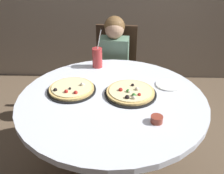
# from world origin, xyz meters

# --- Properties ---
(dining_table) EXTENTS (1.24, 1.24, 0.75)m
(dining_table) POSITION_xyz_m (0.00, 0.00, 0.66)
(dining_table) COLOR silver
(dining_table) RESTS_ON ground_plane
(chair_wooden) EXTENTS (0.44, 0.44, 0.95)m
(chair_wooden) POSITION_xyz_m (0.01, 0.89, 0.53)
(chair_wooden) COLOR #382619
(chair_wooden) RESTS_ON ground_plane
(diner_child) EXTENTS (0.29, 0.42, 1.08)m
(diner_child) POSITION_xyz_m (-0.01, 0.71, 0.48)
(diner_child) COLOR #3F4766
(diner_child) RESTS_ON ground_plane
(pizza_veggie) EXTENTS (0.33, 0.33, 0.05)m
(pizza_veggie) POSITION_xyz_m (-0.28, 0.07, 0.77)
(pizza_veggie) COLOR black
(pizza_veggie) RESTS_ON dining_table
(pizza_cheese) EXTENTS (0.35, 0.35, 0.05)m
(pizza_cheese) POSITION_xyz_m (0.12, 0.04, 0.77)
(pizza_cheese) COLOR black
(pizza_cheese) RESTS_ON dining_table
(soda_cup) EXTENTS (0.08, 0.08, 0.31)m
(soda_cup) POSITION_xyz_m (-0.13, 0.47, 0.83)
(soda_cup) COLOR #B73333
(soda_cup) RESTS_ON dining_table
(sauce_bowl) EXTENTS (0.07, 0.07, 0.04)m
(sauce_bowl) POSITION_xyz_m (0.26, -0.26, 0.77)
(sauce_bowl) COLOR brown
(sauce_bowl) RESTS_ON dining_table
(plate_small) EXTENTS (0.18, 0.18, 0.01)m
(plate_small) POSITION_xyz_m (0.40, 0.17, 0.76)
(plate_small) COLOR white
(plate_small) RESTS_ON dining_table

